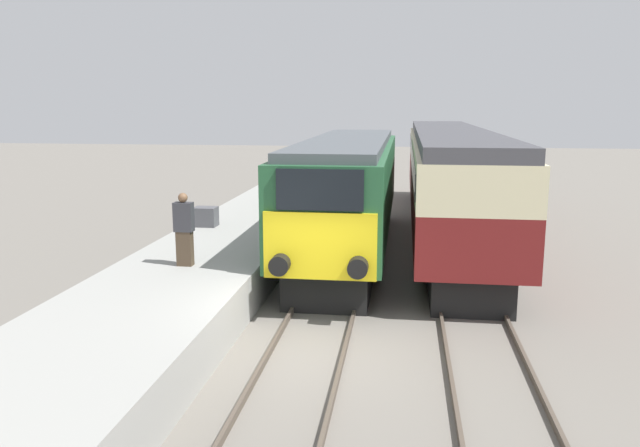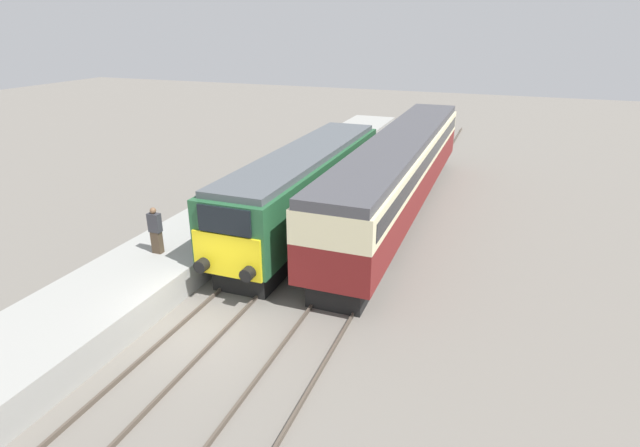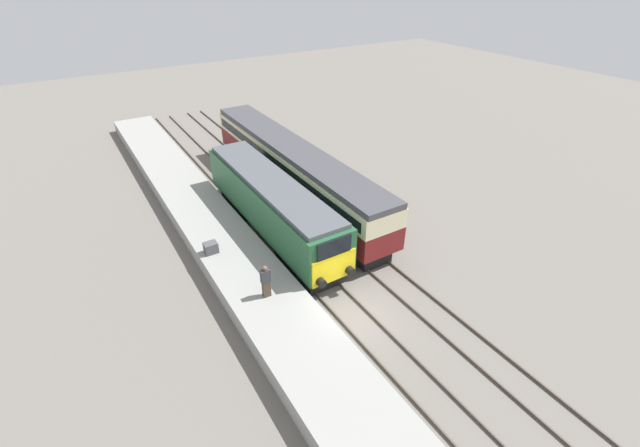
{
  "view_description": "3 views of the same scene",
  "coord_description": "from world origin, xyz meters",
  "px_view_note": "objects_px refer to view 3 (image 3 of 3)",
  "views": [
    {
      "loc": [
        1.79,
        -11.35,
        4.78
      ],
      "look_at": [
        0.0,
        1.76,
        2.24
      ],
      "focal_mm": 35.0,
      "sensor_mm": 36.0,
      "label": 1
    },
    {
      "loc": [
        7.99,
        -10.85,
        8.74
      ],
      "look_at": [
        1.7,
        5.76,
        1.6
      ],
      "focal_mm": 28.0,
      "sensor_mm": 36.0,
      "label": 2
    },
    {
      "loc": [
        -9.21,
        -11.91,
        14.54
      ],
      "look_at": [
        1.7,
        5.76,
        1.6
      ],
      "focal_mm": 24.0,
      "sensor_mm": 36.0,
      "label": 3
    }
  ],
  "objects_px": {
    "locomotive": "(272,204)",
    "passenger_carriage": "(293,166)",
    "luggage_crate": "(211,248)",
    "person_on_platform": "(266,281)"
  },
  "relations": [
    {
      "from": "locomotive",
      "to": "passenger_carriage",
      "type": "bearing_deg",
      "value": 47.2
    },
    {
      "from": "locomotive",
      "to": "luggage_crate",
      "type": "height_order",
      "value": "locomotive"
    },
    {
      "from": "luggage_crate",
      "to": "locomotive",
      "type": "bearing_deg",
      "value": 16.84
    },
    {
      "from": "luggage_crate",
      "to": "passenger_carriage",
      "type": "bearing_deg",
      "value": 32.79
    },
    {
      "from": "locomotive",
      "to": "passenger_carriage",
      "type": "relative_size",
      "value": 0.68
    },
    {
      "from": "locomotive",
      "to": "person_on_platform",
      "type": "relative_size",
      "value": 8.0
    },
    {
      "from": "person_on_platform",
      "to": "luggage_crate",
      "type": "xyz_separation_m",
      "value": [
        -1.03,
        4.73,
        -0.56
      ]
    },
    {
      "from": "person_on_platform",
      "to": "passenger_carriage",
      "type": "bearing_deg",
      "value": 55.38
    },
    {
      "from": "locomotive",
      "to": "person_on_platform",
      "type": "height_order",
      "value": "locomotive"
    },
    {
      "from": "passenger_carriage",
      "to": "person_on_platform",
      "type": "relative_size",
      "value": 11.7
    }
  ]
}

